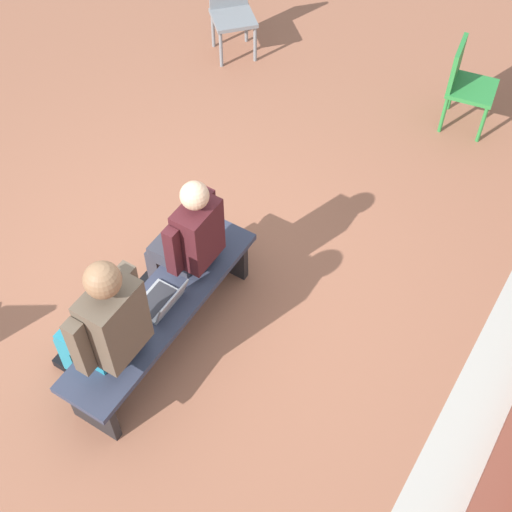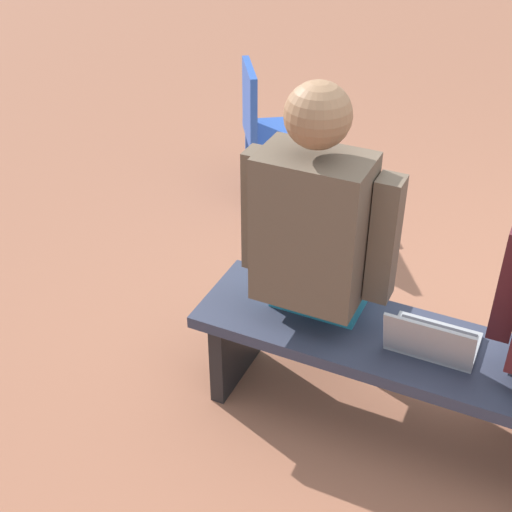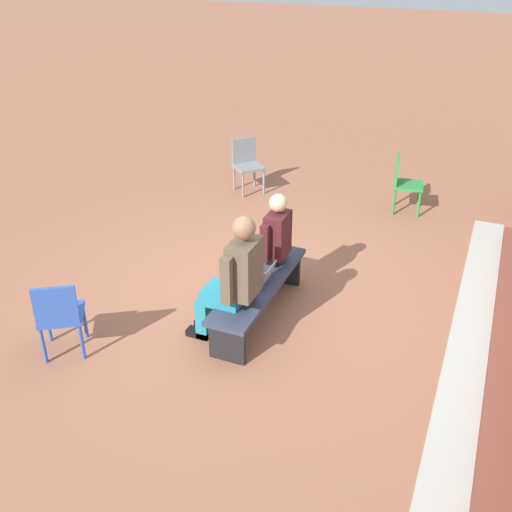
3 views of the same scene
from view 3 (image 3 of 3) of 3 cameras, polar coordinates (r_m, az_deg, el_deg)
ground_plane at (r=6.87m, az=-0.23°, el=-4.14°), size 60.00×60.00×0.00m
concrete_strip at (r=6.23m, az=19.26°, el=-9.82°), size 7.03×0.40×0.01m
bench at (r=6.37m, az=0.28°, el=-3.20°), size 1.80×0.44×0.45m
person_student at (r=6.58m, az=1.22°, el=1.26°), size 0.51×0.64×1.29m
person_adult at (r=5.83m, az=-2.11°, el=-2.03°), size 0.58×0.74×1.41m
laptop at (r=6.30m, az=0.40°, el=-2.08°), size 0.32×0.29×0.21m
plastic_chair_far_right at (r=9.64m, az=-0.89°, el=8.97°), size 0.59×0.59×0.84m
plastic_chair_by_pillar at (r=9.13m, az=13.86°, el=6.99°), size 0.48×0.48×0.84m
plastic_chair_near_bench_right at (r=6.06m, az=-18.22°, el=-5.25°), size 0.58×0.58×0.84m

